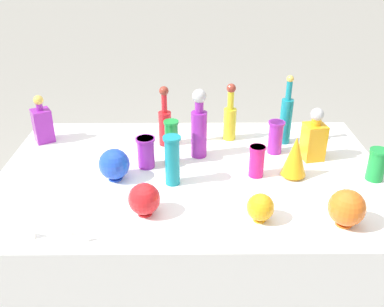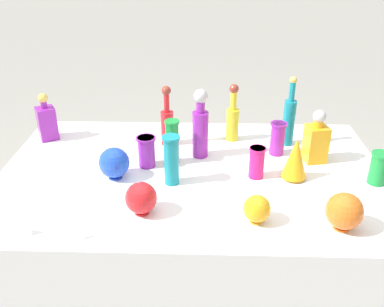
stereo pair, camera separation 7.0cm
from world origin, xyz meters
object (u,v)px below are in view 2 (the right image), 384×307
(square_decanter_0, at_px, (47,121))
(round_bowl_1, at_px, (114,163))
(slender_vase_2, at_px, (146,150))
(tall_bottle_1, at_px, (233,118))
(tall_bottle_3, at_px, (200,127))
(tall_bottle_0, at_px, (167,122))
(slender_vase_3, at_px, (379,167))
(round_bowl_2, at_px, (141,198))
(cardboard_box_behind_left, at_px, (217,170))
(slender_vase_1, at_px, (171,159))
(tall_bottle_2, at_px, (289,119))
(square_decanter_1, at_px, (316,140))
(slender_vase_4, at_px, (172,141))
(slender_vase_5, at_px, (257,161))
(slender_vase_0, at_px, (278,137))
(round_bowl_0, at_px, (257,209))
(round_bowl_3, at_px, (344,211))
(fluted_vase_0, at_px, (295,158))

(square_decanter_0, height_order, round_bowl_1, square_decanter_0)
(slender_vase_2, bearing_deg, tall_bottle_1, 36.08)
(slender_vase_2, bearing_deg, tall_bottle_3, 23.98)
(tall_bottle_0, bearing_deg, square_decanter_0, 175.90)
(square_decanter_0, bearing_deg, slender_vase_3, -14.39)
(tall_bottle_3, relative_size, slender_vase_3, 2.34)
(round_bowl_2, relative_size, cardboard_box_behind_left, 0.30)
(square_decanter_0, relative_size, slender_vase_3, 1.73)
(square_decanter_0, height_order, slender_vase_1, square_decanter_0)
(slender_vase_2, bearing_deg, round_bowl_1, -138.60)
(tall_bottle_1, bearing_deg, tall_bottle_0, -169.21)
(tall_bottle_3, xyz_separation_m, square_decanter_0, (-0.86, 0.18, -0.06))
(round_bowl_1, bearing_deg, tall_bottle_2, 24.19)
(square_decanter_1, bearing_deg, tall_bottle_3, 176.55)
(slender_vase_4, height_order, slender_vase_5, slender_vase_4)
(tall_bottle_2, xyz_separation_m, slender_vase_0, (-0.07, -0.12, -0.06))
(slender_vase_2, bearing_deg, round_bowl_0, -42.29)
(square_decanter_1, xyz_separation_m, round_bowl_2, (-0.82, -0.49, -0.04))
(slender_vase_3, xyz_separation_m, cardboard_box_behind_left, (-0.71, 1.10, -0.66))
(square_decanter_0, bearing_deg, round_bowl_2, -48.55)
(slender_vase_1, relative_size, slender_vase_4, 1.04)
(slender_vase_2, bearing_deg, tall_bottle_2, 20.25)
(round_bowl_0, xyz_separation_m, round_bowl_2, (-0.47, 0.05, 0.01))
(tall_bottle_1, bearing_deg, slender_vase_5, -77.25)
(tall_bottle_2, xyz_separation_m, slender_vase_5, (-0.21, -0.37, -0.07))
(cardboard_box_behind_left, bearing_deg, tall_bottle_0, -112.83)
(tall_bottle_3, xyz_separation_m, round_bowl_1, (-0.40, -0.24, -0.09))
(round_bowl_1, xyz_separation_m, round_bowl_3, (0.97, -0.36, 0.00))
(round_bowl_2, distance_m, cardboard_box_behind_left, 1.56)
(tall_bottle_1, bearing_deg, slender_vase_0, -37.13)
(tall_bottle_0, distance_m, round_bowl_1, 0.44)
(slender_vase_5, relative_size, round_bowl_1, 1.01)
(tall_bottle_1, xyz_separation_m, square_decanter_1, (0.41, -0.24, -0.01))
(round_bowl_0, bearing_deg, square_decanter_1, 57.00)
(square_decanter_1, relative_size, fluted_vase_0, 1.33)
(square_decanter_0, distance_m, slender_vase_3, 1.74)
(fluted_vase_0, relative_size, round_bowl_2, 1.48)
(slender_vase_3, height_order, fluted_vase_0, fluted_vase_0)
(square_decanter_1, relative_size, slender_vase_2, 1.76)
(tall_bottle_2, xyz_separation_m, cardboard_box_behind_left, (-0.36, 0.70, -0.72))
(slender_vase_2, height_order, round_bowl_3, slender_vase_2)
(slender_vase_2, bearing_deg, round_bowl_3, -30.16)
(square_decanter_0, distance_m, square_decanter_1, 1.46)
(slender_vase_3, bearing_deg, tall_bottle_2, 130.87)
(slender_vase_0, bearing_deg, slender_vase_5, -118.63)
(round_bowl_2, bearing_deg, cardboard_box_behind_left, 75.50)
(square_decanter_0, relative_size, slender_vase_5, 1.74)
(fluted_vase_0, relative_size, cardboard_box_behind_left, 0.45)
(square_decanter_1, distance_m, round_bowl_2, 0.96)
(slender_vase_2, distance_m, cardboard_box_behind_left, 1.23)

